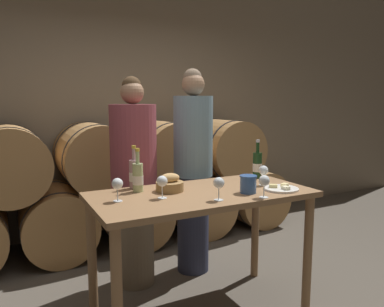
% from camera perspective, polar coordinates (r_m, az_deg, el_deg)
% --- Properties ---
extents(stone_wall_back, '(10.00, 0.12, 3.20)m').
position_cam_1_polar(stone_wall_back, '(4.52, -11.74, 8.73)').
color(stone_wall_back, gray).
rests_on(stone_wall_back, ground_plane).
extents(barrel_stack, '(3.80, 0.85, 1.32)m').
position_cam_1_polar(barrel_stack, '(4.10, -9.30, -4.92)').
color(barrel_stack, '#A87A47').
rests_on(barrel_stack, ground_plane).
extents(tasting_table, '(1.52, 0.75, 0.91)m').
position_cam_1_polar(tasting_table, '(2.64, 1.50, -8.56)').
color(tasting_table, olive).
rests_on(tasting_table, ground_plane).
extents(person_left, '(0.38, 0.38, 1.73)m').
position_cam_1_polar(person_left, '(3.11, -8.81, -4.36)').
color(person_left, '#756651').
rests_on(person_left, ground_plane).
extents(person_right, '(0.34, 0.34, 1.81)m').
position_cam_1_polar(person_right, '(3.30, 0.16, -2.56)').
color(person_right, '#2D334C').
rests_on(person_right, ground_plane).
extents(wine_bottle_red, '(0.07, 0.07, 0.31)m').
position_cam_1_polar(wine_bottle_red, '(3.09, 9.92, -1.72)').
color(wine_bottle_red, '#193819').
rests_on(wine_bottle_red, tasting_table).
extents(wine_bottle_white, '(0.07, 0.07, 0.30)m').
position_cam_1_polar(wine_bottle_white, '(2.62, -8.25, -3.57)').
color(wine_bottle_white, '#ADBC7F').
rests_on(wine_bottle_white, tasting_table).
extents(wine_bottle_rose, '(0.07, 0.07, 0.31)m').
position_cam_1_polar(wine_bottle_rose, '(2.72, -8.79, -3.07)').
color(wine_bottle_rose, '#BC8E93').
rests_on(wine_bottle_rose, tasting_table).
extents(blue_crock, '(0.12, 0.12, 0.12)m').
position_cam_1_polar(blue_crock, '(2.59, 8.56, -4.53)').
color(blue_crock, '#335693').
rests_on(blue_crock, tasting_table).
extents(bread_basket, '(0.19, 0.19, 0.13)m').
position_cam_1_polar(bread_basket, '(2.62, -3.41, -4.71)').
color(bread_basket, olive).
rests_on(bread_basket, tasting_table).
extents(cheese_plate, '(0.25, 0.25, 0.04)m').
position_cam_1_polar(cheese_plate, '(2.74, 13.43, -5.19)').
color(cheese_plate, white).
rests_on(cheese_plate, tasting_table).
extents(wine_glass_far_left, '(0.07, 0.07, 0.15)m').
position_cam_1_polar(wine_glass_far_left, '(2.38, -11.31, -4.65)').
color(wine_glass_far_left, white).
rests_on(wine_glass_far_left, tasting_table).
extents(wine_glass_left, '(0.07, 0.07, 0.15)m').
position_cam_1_polar(wine_glass_left, '(2.42, -4.58, -4.33)').
color(wine_glass_left, white).
rests_on(wine_glass_left, tasting_table).
extents(wine_glass_center, '(0.07, 0.07, 0.15)m').
position_cam_1_polar(wine_glass_center, '(2.37, 4.11, -4.59)').
color(wine_glass_center, white).
rests_on(wine_glass_center, tasting_table).
extents(wine_glass_right, '(0.07, 0.07, 0.15)m').
position_cam_1_polar(wine_glass_right, '(2.47, 10.95, -4.18)').
color(wine_glass_right, white).
rests_on(wine_glass_right, tasting_table).
extents(wine_glass_far_right, '(0.07, 0.07, 0.15)m').
position_cam_1_polar(wine_glass_far_right, '(2.83, 10.83, -2.62)').
color(wine_glass_far_right, white).
rests_on(wine_glass_far_right, tasting_table).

